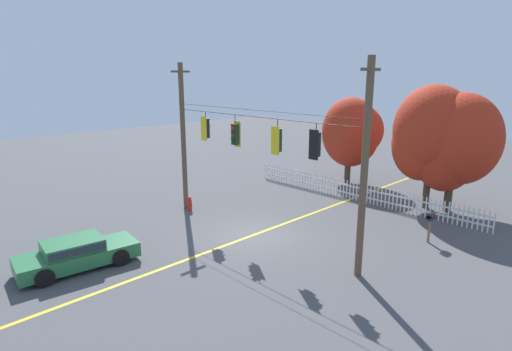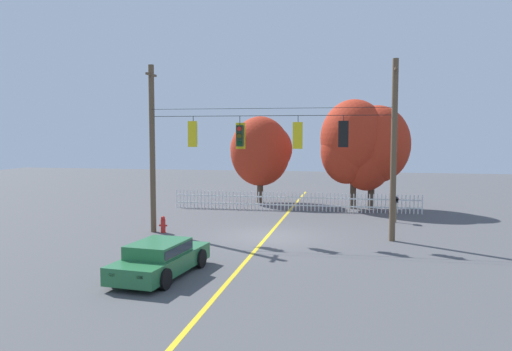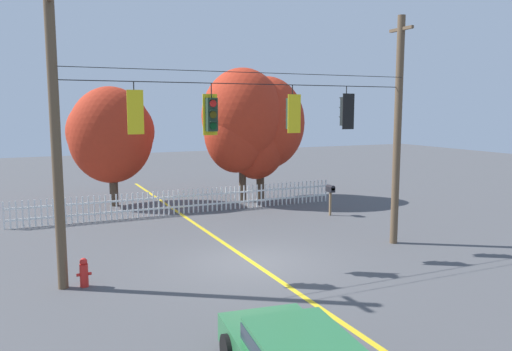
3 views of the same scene
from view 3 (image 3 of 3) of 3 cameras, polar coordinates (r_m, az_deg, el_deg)
name	(u,v)px [view 3 (image 3 of 3)]	position (r m, az deg, el deg)	size (l,w,h in m)	color
ground	(252,262)	(15.68, -0.43, -9.77)	(80.00, 80.00, 0.00)	#4C4C4F
lane_centerline_stripe	(252,262)	(15.68, -0.43, -9.76)	(0.16, 36.00, 0.01)	gold
signal_support_span	(252,133)	(14.99, -0.44, 4.83)	(11.10, 1.10, 7.74)	brown
traffic_signal_southbound_primary	(135,112)	(13.92, -13.56, 6.99)	(0.43, 0.38, 1.39)	black
traffic_signal_northbound_primary	(211,114)	(14.51, -5.05, 6.88)	(0.43, 0.38, 1.47)	black
traffic_signal_eastbound_side	(292,114)	(15.56, 4.13, 6.99)	(0.43, 0.38, 1.45)	black
traffic_signal_westbound_side	(346,111)	(16.59, 10.15, 7.15)	(0.43, 0.38, 1.37)	black
white_picket_fence	(186,201)	(22.85, -7.91, -2.91)	(14.74, 0.06, 1.10)	white
autumn_maple_near_fence	(111,134)	(25.27, -16.06, 4.57)	(4.16, 3.65, 5.73)	#473828
autumn_maple_mid	(240,122)	(25.06, -1.77, 6.11)	(4.08, 4.00, 6.67)	#473828
autumn_oak_far_east	(261,126)	(25.84, 0.54, 5.66)	(4.35, 4.07, 6.30)	#473828
fire_hydrant	(84,273)	(14.27, -18.86, -10.34)	(0.38, 0.22, 0.78)	red
roadside_mailbox	(330,191)	(22.36, 8.41, -1.70)	(0.25, 0.44, 1.36)	brown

